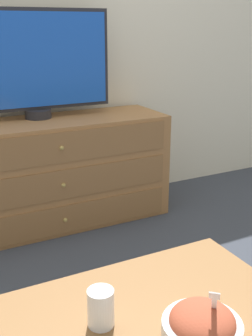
{
  "coord_description": "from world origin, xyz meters",
  "views": [
    {
      "loc": [
        -0.62,
        -2.52,
        1.14
      ],
      "look_at": [
        -0.04,
        -1.38,
        0.7
      ],
      "focal_mm": 45.0,
      "sensor_mm": 36.0,
      "label": 1
    }
  ],
  "objects": [
    {
      "name": "takeout_bowl",
      "position": [
        -0.1,
        -1.88,
        0.47
      ],
      "size": [
        0.19,
        0.19,
        0.16
      ],
      "color": "silver",
      "rests_on": "coffee_table"
    },
    {
      "name": "tv",
      "position": [
        0.01,
        -0.15,
        0.94
      ],
      "size": [
        0.88,
        0.15,
        0.6
      ],
      "color": "#232328",
      "rests_on": "dresser"
    },
    {
      "name": "dresser",
      "position": [
        0.04,
        -0.25,
        0.31
      ],
      "size": [
        1.38,
        0.45,
        0.63
      ],
      "color": "#9E6B3D",
      "rests_on": "ground_plane"
    },
    {
      "name": "ground_plane",
      "position": [
        0.0,
        0.0,
        0.0
      ],
      "size": [
        12.0,
        12.0,
        0.0
      ],
      "primitive_type": "plane",
      "color": "#383D47"
    },
    {
      "name": "drink_cup",
      "position": [
        -0.29,
        -1.73,
        0.49
      ],
      "size": [
        0.07,
        0.07,
        0.1
      ],
      "color": "#9E6638",
      "rests_on": "coffee_table"
    }
  ]
}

